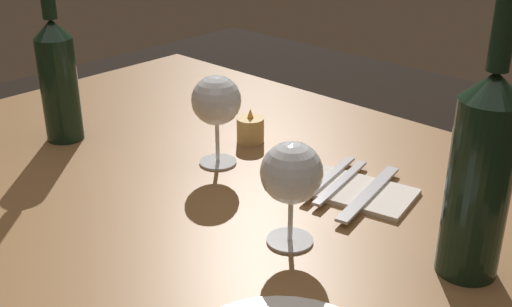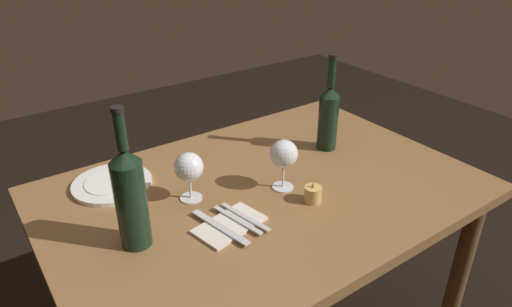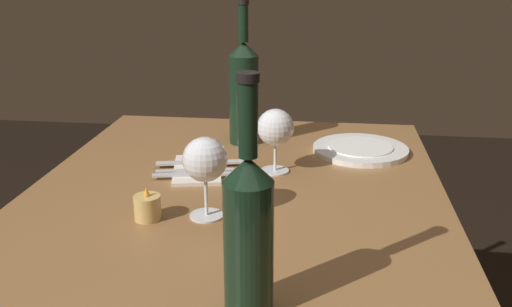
{
  "view_description": "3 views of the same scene",
  "coord_description": "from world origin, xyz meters",
  "px_view_note": "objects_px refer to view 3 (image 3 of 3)",
  "views": [
    {
      "loc": [
        0.7,
        -0.66,
        1.22
      ],
      "look_at": [
        0.06,
        0.02,
        0.8
      ],
      "focal_mm": 44.72,
      "sensor_mm": 36.0,
      "label": 1
    },
    {
      "loc": [
        0.71,
        0.97,
        1.49
      ],
      "look_at": [
        0.02,
        -0.01,
        0.86
      ],
      "focal_mm": 32.03,
      "sensor_mm": 36.0,
      "label": 2
    },
    {
      "loc": [
        -1.04,
        -0.19,
        1.22
      ],
      "look_at": [
        -0.03,
        -0.06,
        0.87
      ],
      "focal_mm": 40.18,
      "sensor_mm": 36.0,
      "label": 3
    }
  ],
  "objects_px": {
    "dinner_plate": "(360,149)",
    "fork_outer": "(192,175)",
    "wine_glass_left": "(205,161)",
    "wine_bottle_second": "(244,91)",
    "wine_bottle": "(248,229)",
    "wine_glass_right": "(275,129)",
    "folded_napkin": "(197,169)",
    "fork_inner": "(195,171)",
    "votive_candle": "(148,208)",
    "table_knife": "(200,163)"
  },
  "relations": [
    {
      "from": "wine_glass_left",
      "to": "fork_outer",
      "type": "bearing_deg",
      "value": 20.94
    },
    {
      "from": "wine_glass_right",
      "to": "fork_inner",
      "type": "height_order",
      "value": "wine_glass_right"
    },
    {
      "from": "wine_bottle",
      "to": "wine_bottle_second",
      "type": "relative_size",
      "value": 0.91
    },
    {
      "from": "dinner_plate",
      "to": "table_knife",
      "type": "distance_m",
      "value": 0.42
    },
    {
      "from": "votive_candle",
      "to": "folded_napkin",
      "type": "bearing_deg",
      "value": -7.93
    },
    {
      "from": "wine_bottle_second",
      "to": "fork_inner",
      "type": "bearing_deg",
      "value": 163.31
    },
    {
      "from": "folded_napkin",
      "to": "fork_outer",
      "type": "bearing_deg",
      "value": -180.0
    },
    {
      "from": "wine_glass_left",
      "to": "dinner_plate",
      "type": "bearing_deg",
      "value": -36.33
    },
    {
      "from": "votive_candle",
      "to": "table_knife",
      "type": "height_order",
      "value": "votive_candle"
    },
    {
      "from": "wine_bottle_second",
      "to": "votive_candle",
      "type": "relative_size",
      "value": 5.61
    },
    {
      "from": "folded_napkin",
      "to": "table_knife",
      "type": "bearing_deg",
      "value": -0.0
    },
    {
      "from": "wine_bottle_second",
      "to": "dinner_plate",
      "type": "distance_m",
      "value": 0.34
    },
    {
      "from": "wine_bottle",
      "to": "dinner_plate",
      "type": "height_order",
      "value": "wine_bottle"
    },
    {
      "from": "wine_glass_left",
      "to": "votive_candle",
      "type": "height_order",
      "value": "wine_glass_left"
    },
    {
      "from": "wine_glass_left",
      "to": "wine_bottle_second",
      "type": "xyz_separation_m",
      "value": [
        0.47,
        -0.0,
        0.03
      ]
    },
    {
      "from": "folded_napkin",
      "to": "fork_outer",
      "type": "distance_m",
      "value": 0.05
    },
    {
      "from": "votive_candle",
      "to": "table_knife",
      "type": "relative_size",
      "value": 0.32
    },
    {
      "from": "wine_glass_right",
      "to": "fork_outer",
      "type": "bearing_deg",
      "value": 111.34
    },
    {
      "from": "table_knife",
      "to": "wine_glass_right",
      "type": "bearing_deg",
      "value": -92.88
    },
    {
      "from": "wine_bottle",
      "to": "fork_outer",
      "type": "relative_size",
      "value": 1.91
    },
    {
      "from": "fork_outer",
      "to": "table_knife",
      "type": "distance_m",
      "value": 0.08
    },
    {
      "from": "wine_bottle_second",
      "to": "dinner_plate",
      "type": "relative_size",
      "value": 1.54
    },
    {
      "from": "wine_glass_right",
      "to": "dinner_plate",
      "type": "height_order",
      "value": "wine_glass_right"
    },
    {
      "from": "wine_glass_right",
      "to": "dinner_plate",
      "type": "bearing_deg",
      "value": -50.98
    },
    {
      "from": "fork_inner",
      "to": "wine_glass_left",
      "type": "bearing_deg",
      "value": -161.31
    },
    {
      "from": "votive_candle",
      "to": "table_knife",
      "type": "bearing_deg",
      "value": -7.13
    },
    {
      "from": "fork_outer",
      "to": "votive_candle",
      "type": "bearing_deg",
      "value": 170.26
    },
    {
      "from": "dinner_plate",
      "to": "votive_candle",
      "type": "bearing_deg",
      "value": 136.87
    },
    {
      "from": "wine_bottle_second",
      "to": "fork_outer",
      "type": "bearing_deg",
      "value": 164.71
    },
    {
      "from": "wine_glass_right",
      "to": "folded_napkin",
      "type": "distance_m",
      "value": 0.21
    },
    {
      "from": "wine_bottle_second",
      "to": "wine_bottle",
      "type": "bearing_deg",
      "value": -171.18
    },
    {
      "from": "dinner_plate",
      "to": "fork_outer",
      "type": "height_order",
      "value": "dinner_plate"
    },
    {
      "from": "wine_glass_left",
      "to": "dinner_plate",
      "type": "distance_m",
      "value": 0.54
    },
    {
      "from": "folded_napkin",
      "to": "fork_inner",
      "type": "xyz_separation_m",
      "value": [
        -0.02,
        -0.0,
        0.01
      ]
    },
    {
      "from": "wine_glass_left",
      "to": "wine_bottle_second",
      "type": "relative_size",
      "value": 0.43
    },
    {
      "from": "wine_bottle",
      "to": "table_knife",
      "type": "relative_size",
      "value": 1.63
    },
    {
      "from": "fork_inner",
      "to": "wine_bottle",
      "type": "bearing_deg",
      "value": -158.97
    },
    {
      "from": "fork_inner",
      "to": "fork_outer",
      "type": "height_order",
      "value": "same"
    },
    {
      "from": "dinner_plate",
      "to": "fork_outer",
      "type": "xyz_separation_m",
      "value": [
        -0.24,
        0.39,
        0.0
      ]
    },
    {
      "from": "wine_bottle_second",
      "to": "folded_napkin",
      "type": "bearing_deg",
      "value": 161.62
    },
    {
      "from": "votive_candle",
      "to": "table_knife",
      "type": "xyz_separation_m",
      "value": [
        0.29,
        -0.04,
        -0.01
      ]
    },
    {
      "from": "wine_bottle",
      "to": "fork_inner",
      "type": "bearing_deg",
      "value": 21.03
    },
    {
      "from": "wine_bottle",
      "to": "votive_candle",
      "type": "height_order",
      "value": "wine_bottle"
    },
    {
      "from": "votive_candle",
      "to": "dinner_plate",
      "type": "bearing_deg",
      "value": -43.13
    },
    {
      "from": "folded_napkin",
      "to": "fork_inner",
      "type": "bearing_deg",
      "value": -180.0
    },
    {
      "from": "fork_outer",
      "to": "fork_inner",
      "type": "bearing_deg",
      "value": 0.0
    },
    {
      "from": "folded_napkin",
      "to": "dinner_plate",
      "type": "bearing_deg",
      "value": -64.16
    },
    {
      "from": "votive_candle",
      "to": "dinner_plate",
      "type": "xyz_separation_m",
      "value": [
        0.45,
        -0.42,
        -0.02
      ]
    },
    {
      "from": "wine_glass_right",
      "to": "wine_bottle",
      "type": "relative_size",
      "value": 0.44
    },
    {
      "from": "wine_glass_left",
      "to": "wine_glass_right",
      "type": "distance_m",
      "value": 0.28
    }
  ]
}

